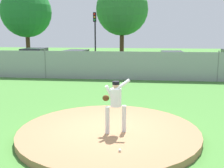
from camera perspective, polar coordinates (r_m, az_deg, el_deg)
name	(u,v)px	position (r m, az deg, el deg)	size (l,w,h in m)	color
ground_plane	(124,93)	(14.36, 2.44, -1.86)	(80.00, 80.00, 0.00)	#427A33
asphalt_strip	(132,70)	(22.72, 4.08, 2.81)	(44.00, 7.00, 0.01)	#2B2B2D
pitchers_mound	(109,132)	(8.60, -0.66, -9.91)	(5.52, 5.52, 0.20)	#99704C
pitcher_youth	(115,101)	(8.00, 0.72, -3.56)	(0.82, 0.32, 1.61)	silver
baseball	(120,150)	(7.04, 1.61, -13.52)	(0.07, 0.07, 0.07)	white
chainlink_fence	(129,66)	(18.14, 3.43, 3.78)	(28.35, 0.07, 1.97)	gray
parked_car_navy	(172,62)	(22.37, 12.30, 4.47)	(1.94, 4.60, 1.61)	#161E4C
parked_car_slate	(76,60)	(23.11, -7.47, 4.85)	(2.10, 4.65, 1.65)	slate
parked_car_white	(35,60)	(24.10, -15.66, 4.89)	(2.13, 4.27, 1.78)	silver
traffic_light_near	(95,29)	(27.29, -3.54, 11.27)	(0.28, 0.46, 4.96)	black
tree_broad_right	(26,12)	(34.05, -17.31, 13.99)	(5.74, 5.74, 8.22)	#4C331E
tree_tall_centre	(122,9)	(31.11, 2.09, 15.16)	(5.68, 5.68, 8.38)	#4C331E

